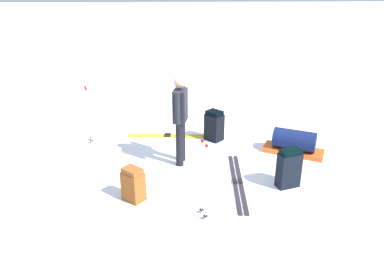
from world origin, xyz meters
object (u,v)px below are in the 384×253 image
object	(u,v)px
gear_sled	(294,143)
ski_pair_near	(168,136)
backpack_small_spare	(289,168)
backpack_large_dark	(133,185)
ski_poles_planted_far	(88,112)
ski_pair_far	(238,182)
skier_standing	(180,116)
backpack_bright	(214,126)
ski_poles_planted_near	(204,176)

from	to	relation	value
gear_sled	ski_pair_near	bearing A→B (deg)	-109.62
backpack_small_spare	gear_sled	bearing A→B (deg)	159.84
backpack_large_dark	ski_poles_planted_far	world-z (taller)	ski_poles_planted_far
ski_pair_far	ski_pair_near	bearing A→B (deg)	-147.92
ski_pair_far	ski_poles_planted_far	xyz separation A→B (m)	(-1.79, -2.89, 0.67)
backpack_large_dark	gear_sled	distance (m)	3.41
skier_standing	backpack_small_spare	xyz separation A→B (m)	(0.92, 1.80, -0.62)
backpack_large_dark	backpack_small_spare	size ratio (longest dim) A/B	0.81
backpack_large_dark	backpack_bright	xyz separation A→B (m)	(-2.27, 1.49, 0.05)
skier_standing	backpack_bright	world-z (taller)	skier_standing
skier_standing	gear_sled	size ratio (longest dim) A/B	1.36
backpack_bright	gear_sled	distance (m)	1.69
backpack_bright	backpack_large_dark	bearing A→B (deg)	-33.24
ski_poles_planted_far	gear_sled	world-z (taller)	ski_poles_planted_far
backpack_small_spare	ski_poles_planted_near	bearing A→B (deg)	-61.39
ski_pair_far	ski_poles_planted_near	world-z (taller)	ski_poles_planted_near
backpack_bright	ski_poles_planted_far	bearing A→B (deg)	-89.67
ski_pair_far	backpack_bright	size ratio (longest dim) A/B	2.95
ski_pair_far	ski_poles_planted_near	xyz separation A→B (m)	(0.95, -0.66, 0.67)
ski_pair_far	ski_poles_planted_far	bearing A→B (deg)	-121.78
ski_pair_far	gear_sled	xyz separation A→B (m)	(-1.10, 1.28, 0.21)
ski_pair_far	gear_sled	distance (m)	1.71
gear_sled	backpack_bright	bearing A→B (deg)	-114.50
ski_pair_far	backpack_bright	bearing A→B (deg)	-172.03
ski_poles_planted_near	skier_standing	bearing A→B (deg)	-169.46
skier_standing	backpack_small_spare	world-z (taller)	skier_standing
ski_poles_planted_near	ski_pair_near	bearing A→B (deg)	-168.46
ski_pair_far	backpack_small_spare	world-z (taller)	backpack_small_spare
backpack_small_spare	gear_sled	distance (m)	1.34
backpack_small_spare	skier_standing	bearing A→B (deg)	-117.06
backpack_bright	ski_poles_planted_near	xyz separation A→B (m)	(2.76, -0.40, 0.36)
skier_standing	ski_poles_planted_near	bearing A→B (deg)	10.54
backpack_large_dark	ski_poles_planted_far	bearing A→B (deg)	-152.97
backpack_small_spare	ski_poles_planted_near	world-z (taller)	ski_poles_planted_near
backpack_small_spare	ski_poles_planted_far	size ratio (longest dim) A/B	0.56
ski_poles_planted_near	gear_sled	size ratio (longest dim) A/B	0.98
ski_pair_far	gear_sled	bearing A→B (deg)	130.70
ski_poles_planted_near	gear_sled	distance (m)	2.87
skier_standing	backpack_bright	xyz separation A→B (m)	(-1.03, 0.72, -0.63)
ski_poles_planted_far	backpack_small_spare	bearing A→B (deg)	62.45
backpack_large_dark	ski_poles_planted_near	world-z (taller)	ski_poles_planted_near
ski_pair_far	gear_sled	size ratio (longest dim) A/B	1.56
ski_pair_far	ski_poles_planted_near	size ratio (longest dim) A/B	1.59
skier_standing	ski_poles_planted_near	distance (m)	1.78
backpack_large_dark	backpack_small_spare	bearing A→B (deg)	97.01
ski_pair_far	backpack_small_spare	xyz separation A→B (m)	(0.15, 0.82, 0.33)
backpack_large_dark	backpack_bright	size ratio (longest dim) A/B	0.85
backpack_small_spare	ski_pair_far	bearing A→B (deg)	-100.15
backpack_large_dark	backpack_bright	bearing A→B (deg)	146.76
backpack_small_spare	backpack_bright	bearing A→B (deg)	-151.12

